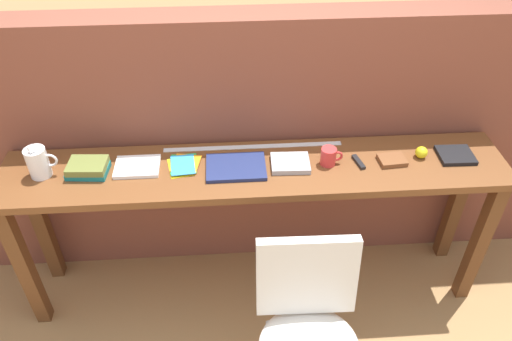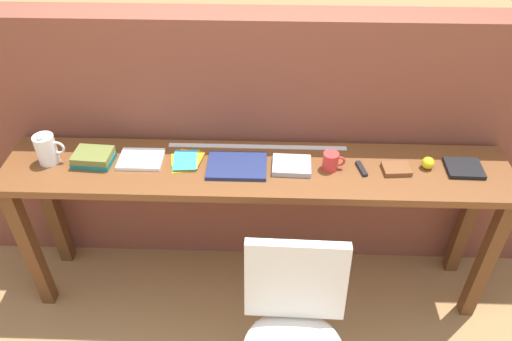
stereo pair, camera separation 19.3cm
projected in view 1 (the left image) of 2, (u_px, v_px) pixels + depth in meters
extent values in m
plane|color=#9E7547|center=(259.00, 325.00, 2.76)|extent=(40.00, 40.00, 0.00)
cube|color=brown|center=(251.00, 146.00, 2.78)|extent=(6.00, 0.20, 1.52)
cube|color=brown|center=(255.00, 170.00, 2.45)|extent=(2.50, 0.44, 0.04)
cube|color=#5B341A|center=(25.00, 268.00, 2.54)|extent=(0.07, 0.07, 0.84)
cube|color=#5B341A|center=(479.00, 243.00, 2.67)|extent=(0.07, 0.07, 0.84)
cube|color=#5B341A|center=(41.00, 223.00, 2.79)|extent=(0.07, 0.07, 0.84)
cube|color=#5B341A|center=(456.00, 203.00, 2.92)|extent=(0.07, 0.07, 0.84)
cube|color=silver|center=(307.00, 276.00, 2.15)|extent=(0.44, 0.12, 0.40)
cylinder|color=white|center=(38.00, 163.00, 2.35)|extent=(0.10, 0.10, 0.15)
cone|color=white|center=(31.00, 151.00, 2.27)|extent=(0.04, 0.03, 0.04)
torus|color=white|center=(50.00, 160.00, 2.34)|extent=(0.07, 0.01, 0.07)
cube|color=#19757A|center=(88.00, 171.00, 2.40)|extent=(0.20, 0.15, 0.03)
cube|color=olive|center=(87.00, 166.00, 2.38)|extent=(0.19, 0.15, 0.03)
cube|color=white|center=(137.00, 167.00, 2.43)|extent=(0.22, 0.17, 0.02)
cube|color=yellow|center=(181.00, 167.00, 2.44)|extent=(0.14, 0.18, 0.00)
cube|color=purple|center=(183.00, 165.00, 2.45)|extent=(0.11, 0.15, 0.00)
cube|color=green|center=(184.00, 164.00, 2.45)|extent=(0.13, 0.16, 0.00)
cube|color=orange|center=(186.00, 163.00, 2.45)|extent=(0.15, 0.17, 0.00)
cube|color=#3399D8|center=(183.00, 165.00, 2.43)|extent=(0.13, 0.17, 0.00)
cube|color=navy|center=(236.00, 167.00, 2.43)|extent=(0.29, 0.21, 0.02)
cube|color=#9E9EA3|center=(290.00, 163.00, 2.44)|extent=(0.19, 0.16, 0.03)
cylinder|color=red|center=(328.00, 156.00, 2.43)|extent=(0.08, 0.08, 0.09)
torus|color=red|center=(337.00, 156.00, 2.44)|extent=(0.06, 0.01, 0.06)
cube|color=black|center=(359.00, 162.00, 2.46)|extent=(0.05, 0.11, 0.02)
cube|color=brown|center=(392.00, 160.00, 2.46)|extent=(0.14, 0.11, 0.02)
sphere|color=yellow|center=(421.00, 152.00, 2.48)|extent=(0.06, 0.06, 0.06)
cube|color=black|center=(456.00, 155.00, 2.50)|extent=(0.18, 0.16, 0.02)
cube|color=silver|center=(253.00, 147.00, 2.57)|extent=(0.92, 0.03, 0.00)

